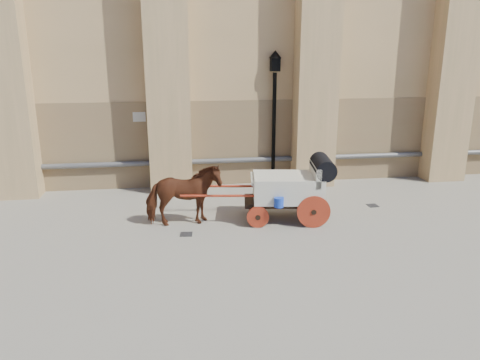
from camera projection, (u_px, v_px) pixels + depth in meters
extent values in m
plane|color=gray|center=(209.00, 226.00, 12.95)|extent=(90.00, 90.00, 0.00)
cube|color=olive|center=(255.00, 142.00, 16.76)|extent=(44.00, 0.35, 3.00)
cylinder|color=#59595B|center=(256.00, 160.00, 16.66)|extent=(42.00, 0.18, 0.18)
cube|color=beige|center=(139.00, 117.00, 15.76)|extent=(0.42, 0.04, 0.32)
imported|color=#602E1B|center=(183.00, 196.00, 12.79)|extent=(2.11, 1.10, 1.71)
cube|color=black|center=(284.00, 201.00, 13.29)|extent=(2.35, 1.31, 0.12)
cube|color=beige|center=(288.00, 187.00, 13.18)|extent=(2.08, 1.52, 0.71)
cube|color=beige|center=(315.00, 174.00, 13.07)|extent=(0.33, 1.27, 0.56)
cube|color=beige|center=(257.00, 179.00, 13.11)|extent=(0.51, 1.15, 0.10)
cylinder|color=black|center=(323.00, 166.00, 13.01)|extent=(0.74, 1.33, 0.57)
cylinder|color=#A42D17|center=(314.00, 212.00, 12.71)|extent=(0.91, 0.19, 0.91)
cylinder|color=#A42D17|center=(307.00, 197.00, 13.92)|extent=(0.91, 0.19, 0.91)
cylinder|color=#A42D17|center=(258.00, 217.00, 12.75)|extent=(0.61, 0.15, 0.61)
cylinder|color=#A42D17|center=(256.00, 202.00, 13.96)|extent=(0.61, 0.15, 0.61)
cylinder|color=#A42D17|center=(225.00, 196.00, 12.76)|extent=(2.42, 0.41, 0.07)
cylinder|color=#A42D17|center=(225.00, 186.00, 13.64)|extent=(2.42, 0.41, 0.07)
cylinder|color=blue|center=(279.00, 202.00, 12.55)|extent=(0.26, 0.26, 0.26)
cylinder|color=black|center=(274.00, 130.00, 16.38)|extent=(0.13, 0.13, 3.93)
cone|color=black|center=(273.00, 179.00, 16.87)|extent=(0.39, 0.39, 0.39)
cube|color=black|center=(275.00, 64.00, 15.76)|extent=(0.31, 0.31, 0.46)
cone|color=black|center=(275.00, 54.00, 15.67)|extent=(0.44, 0.44, 0.26)
cube|color=black|center=(186.00, 234.00, 12.36)|extent=(0.35, 0.35, 0.01)
cube|color=black|center=(373.00, 206.00, 14.59)|extent=(0.34, 0.34, 0.01)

